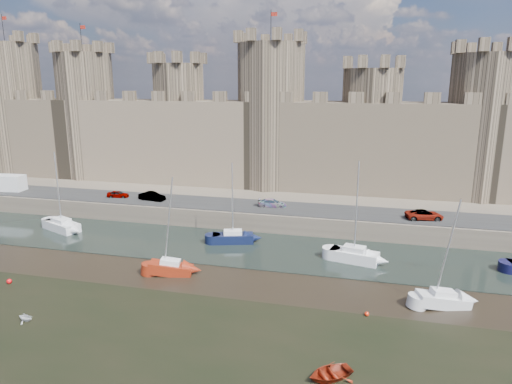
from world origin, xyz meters
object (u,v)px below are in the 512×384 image
car_1 (152,196)px  sailboat_5 (443,299)px  sailboat_4 (171,267)px  car_3 (424,215)px  car_2 (272,203)px  sailboat_0 (62,225)px  sailboat_2 (354,255)px  sailboat_1 (233,237)px  van (6,183)px  car_0 (118,194)px

car_1 → sailboat_5: (37.69, -19.16, -2.44)m
sailboat_4 → car_3: bearing=21.2°
car_2 → sailboat_0: (-26.82, -9.77, -2.25)m
car_1 → sailboat_5: 42.35m
sailboat_0 → sailboat_2: 38.61m
sailboat_2 → car_3: bearing=63.7°
car_2 → sailboat_1: (-3.09, -8.81, -2.27)m
sailboat_1 → sailboat_5: sailboat_1 is taller
sailboat_0 → car_1: bearing=67.2°
car_2 → sailboat_4: (-6.60, -19.46, -2.31)m
sailboat_4 → sailboat_2: bearing=10.2°
car_1 → van: (-25.58, 0.14, 0.62)m
van → sailboat_5: sailboat_5 is taller
sailboat_4 → sailboat_0: bearing=141.1°
sailboat_1 → sailboat_4: 11.21m
sailboat_1 → car_0: bearing=140.9°
sailboat_5 → sailboat_2: bearing=116.0°
car_2 → car_3: 19.99m
car_2 → sailboat_4: bearing=154.7°
sailboat_1 → sailboat_2: (14.83, -2.67, 0.08)m
car_3 → van: van is taller
sailboat_1 → sailboat_4: (-3.51, -10.65, -0.04)m
car_0 → sailboat_2: (35.43, -10.98, -2.17)m
car_0 → car_1: size_ratio=0.80×
car_3 → car_0: bearing=76.5°
sailboat_1 → car_3: bearing=1.1°
car_1 → sailboat_4: sailboat_4 is taller
sailboat_5 → car_1: bearing=135.8°
car_1 → sailboat_2: size_ratio=0.36×
car_3 → van: size_ratio=0.79×
car_2 → car_3: car_3 is taller
car_2 → car_0: bearing=84.6°
car_0 → sailboat_1: 22.33m
car_0 → van: bearing=83.0°
car_2 → van: 43.46m
car_0 → sailboat_4: bearing=-145.7°
car_2 → sailboat_5: sailboat_5 is taller
car_1 → sailboat_1: (14.79, -7.91, -2.37)m
car_2 → sailboat_2: bearing=-140.9°
sailboat_2 → sailboat_4: 20.01m
van → sailboat_4: sailboat_4 is taller
sailboat_4 → sailboat_5: size_ratio=1.05×
sailboat_5 → car_2: bearing=117.4°
van → sailboat_1: sailboat_1 is taller
sailboat_2 → sailboat_4: bearing=-144.1°
sailboat_2 → sailboat_5: 11.78m
sailboat_0 → sailboat_5: sailboat_0 is taller
car_2 → sailboat_2: (11.75, -11.48, -2.19)m
van → sailboat_2: 56.30m
car_2 → sailboat_4: 20.68m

